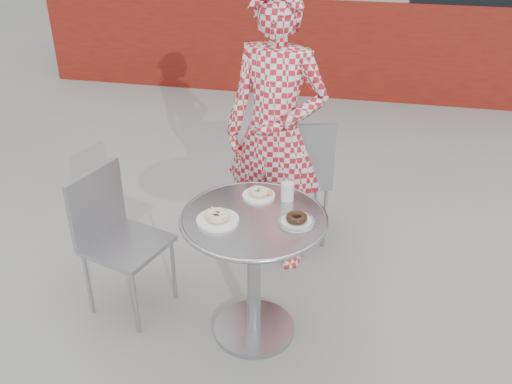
% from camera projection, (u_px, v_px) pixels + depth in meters
% --- Properties ---
extents(ground, '(60.00, 60.00, 0.00)m').
position_uv_depth(ground, '(245.00, 329.00, 3.00)').
color(ground, '#9B9994').
rests_on(ground, ground).
extents(bistro_table, '(0.70, 0.70, 0.70)m').
position_uv_depth(bistro_table, '(254.00, 247.00, 2.73)').
color(bistro_table, '#B9B9BE').
rests_on(bistro_table, ground).
extents(chair_far, '(0.50, 0.50, 0.85)m').
position_uv_depth(chair_far, '(294.00, 199.00, 3.66)').
color(chair_far, '#999BA0').
rests_on(chair_far, ground).
extents(chair_left, '(0.47, 0.47, 0.79)m').
position_uv_depth(chair_left, '(129.00, 269.00, 3.05)').
color(chair_left, '#999BA0').
rests_on(chair_left, ground).
extents(seated_person, '(0.67, 0.52, 1.64)m').
position_uv_depth(seated_person, '(275.00, 134.00, 3.18)').
color(seated_person, '#AD1A27').
rests_on(seated_person, ground).
extents(plate_far, '(0.16, 0.16, 0.04)m').
position_uv_depth(plate_far, '(259.00, 193.00, 2.80)').
color(plate_far, white).
rests_on(plate_far, bistro_table).
extents(plate_near, '(0.20, 0.20, 0.05)m').
position_uv_depth(plate_near, '(218.00, 218.00, 2.60)').
color(plate_near, white).
rests_on(plate_near, bistro_table).
extents(plate_checker, '(0.17, 0.17, 0.04)m').
position_uv_depth(plate_checker, '(297.00, 220.00, 2.59)').
color(plate_checker, white).
rests_on(plate_checker, bistro_table).
extents(milk_cup, '(0.07, 0.07, 0.11)m').
position_uv_depth(milk_cup, '(287.00, 191.00, 2.76)').
color(milk_cup, white).
rests_on(milk_cup, bistro_table).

